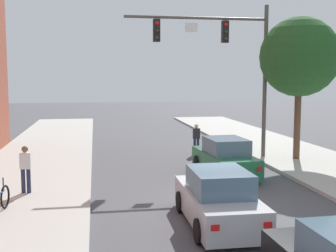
# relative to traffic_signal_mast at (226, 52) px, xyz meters

# --- Properties ---
(ground_plane) EXTENTS (120.00, 120.00, 0.00)m
(ground_plane) POSITION_rel_traffic_signal_mast_xyz_m (-2.58, -8.04, -5.37)
(ground_plane) COLOR #4C4C51
(sidewalk_left) EXTENTS (5.00, 60.00, 0.15)m
(sidewalk_left) POSITION_rel_traffic_signal_mast_xyz_m (-9.08, -8.04, -5.29)
(sidewalk_left) COLOR #B2AFA8
(sidewalk_left) RESTS_ON ground
(traffic_signal_mast) EXTENTS (7.10, 0.38, 7.50)m
(traffic_signal_mast) POSITION_rel_traffic_signal_mast_xyz_m (0.00, 0.00, 0.00)
(traffic_signal_mast) COLOR #514C47
(traffic_signal_mast) RESTS_ON sidewalk_right
(car_lead_green) EXTENTS (1.99, 4.31, 1.60)m
(car_lead_green) POSITION_rel_traffic_signal_mast_xyz_m (-1.00, -3.27, -4.64)
(car_lead_green) COLOR #1E663D
(car_lead_green) RESTS_ON ground
(car_following_silver) EXTENTS (1.88, 4.26, 1.60)m
(car_following_silver) POSITION_rel_traffic_signal_mast_xyz_m (-3.03, -9.27, -4.64)
(car_following_silver) COLOR #B7B7BC
(car_following_silver) RESTS_ON ground
(pedestrian_sidewalk_left_walker) EXTENTS (0.36, 0.22, 1.64)m
(pedestrian_sidewalk_left_walker) POSITION_rel_traffic_signal_mast_xyz_m (-8.77, -5.39, -4.30)
(pedestrian_sidewalk_left_walker) COLOR #232847
(pedestrian_sidewalk_left_walker) RESTS_ON sidewalk_left
(pedestrian_crossing_road) EXTENTS (0.36, 0.22, 1.64)m
(pedestrian_crossing_road) POSITION_rel_traffic_signal_mast_xyz_m (-1.02, 1.87, -4.45)
(pedestrian_crossing_road) COLOR #232847
(pedestrian_crossing_road) RESTS_ON ground
(street_tree_second) EXTENTS (3.83, 3.83, 6.87)m
(street_tree_second) POSITION_rel_traffic_signal_mast_xyz_m (3.37, -0.91, -0.28)
(street_tree_second) COLOR brown
(street_tree_second) RESTS_ON sidewalk_right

